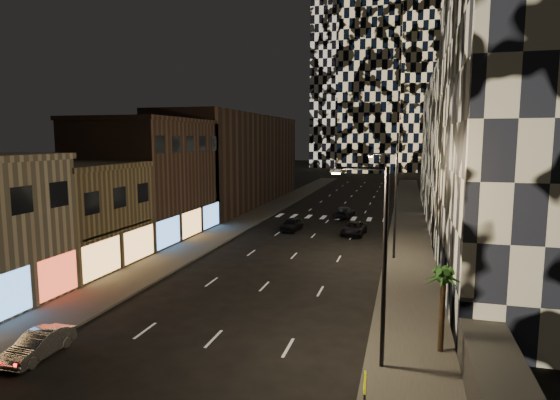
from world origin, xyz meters
The scene contains 19 objects.
sidewalk_left centered at (-10.00, 50.00, 0.07)m, with size 4.00×120.00×0.15m, color #47443F.
sidewalk_right centered at (10.00, 50.00, 0.07)m, with size 4.00×120.00×0.15m, color #47443F.
curb_left centered at (-7.90, 50.00, 0.07)m, with size 0.20×120.00×0.15m, color #4C4C47.
curb_right centered at (7.90, 50.00, 0.07)m, with size 0.20×120.00×0.15m, color #4C4C47.
retail_tan centered at (-17.00, 21.00, 4.00)m, with size 10.00×10.00×8.00m, color olive.
retail_brown centered at (-17.00, 33.50, 6.00)m, with size 10.00×15.00×12.00m, color #4B352A.
retail_filler_left centered at (-17.00, 60.00, 7.00)m, with size 10.00×40.00×14.00m, color #4B352A.
midrise_base centered at (12.30, 24.50, 1.50)m, with size 0.60×25.00×3.00m, color #383838.
plinth_right centered at (13.00, 8.00, 1.00)m, with size 2.00×8.00×2.00m, color #383838.
midrise_filler_right centered at (20.00, 57.00, 9.00)m, with size 16.00×40.00×18.00m, color #232326.
tower_center_low centered at (-2.00, 140.00, 47.50)m, with size 18.00×18.00×95.00m, color black.
streetlight_near centered at (8.35, 10.00, 5.35)m, with size 2.55×0.25×9.00m.
streetlight_far centered at (8.35, 30.00, 5.35)m, with size 2.55×0.25×9.00m.
car_silver_parked centered at (-7.20, 6.94, 0.62)m, with size 1.32×3.79×1.25m, color #A0A1A6.
car_dark_midlane centered at (-2.93, 40.13, 0.72)m, with size 1.71×4.25×1.45m, color black.
car_dark_oncoming centered at (1.75, 50.21, 0.74)m, with size 2.08×5.12×1.49m, color black.
car_dark_rightlane centered at (4.15, 39.50, 0.68)m, with size 2.27×4.91×1.37m, color black.
ped_sign centered at (8.30, 4.26, 1.94)m, with size 0.08×0.88×2.63m.
palm_tree centered at (11.26, 12.28, 3.59)m, with size 2.08×2.13×4.17m.
Camera 1 is at (9.37, -10.43, 10.32)m, focal length 30.00 mm.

